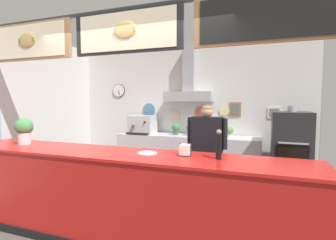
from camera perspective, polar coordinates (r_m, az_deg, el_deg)
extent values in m
plane|color=#514C47|center=(3.62, -8.21, -22.35)|extent=(6.18, 6.18, 0.00)
cube|color=gray|center=(5.63, 4.21, 2.22)|extent=(5.12, 0.12, 2.83)
cube|color=silver|center=(5.57, 4.03, 2.20)|extent=(5.08, 0.01, 2.79)
cylinder|color=black|center=(6.22, -10.83, 6.41)|extent=(0.32, 0.02, 0.32)
cylinder|color=white|center=(6.21, -10.89, 6.41)|extent=(0.29, 0.01, 0.29)
cube|color=black|center=(6.20, -10.79, 5.93)|extent=(0.04, 0.01, 0.11)
cylinder|color=teal|center=(5.86, -4.23, 2.30)|extent=(0.29, 0.02, 0.29)
cylinder|color=beige|center=(5.64, 1.41, 0.82)|extent=(0.25, 0.02, 0.25)
cylinder|color=#C1664C|center=(5.47, 7.37, 1.50)|extent=(0.29, 0.02, 0.29)
cylinder|color=beige|center=(5.38, 12.34, 2.05)|extent=(0.20, 0.02, 0.20)
cube|color=white|center=(5.34, 22.46, 1.51)|extent=(0.24, 0.02, 0.22)
cube|color=slate|center=(5.33, 22.46, 1.50)|extent=(0.17, 0.01, 0.16)
cube|color=#997047|center=(5.36, 14.62, 2.31)|extent=(0.23, 0.02, 0.29)
cube|color=#5D5D5D|center=(5.35, 14.61, 2.31)|extent=(0.17, 0.01, 0.21)
cube|color=#A3A5AD|center=(5.37, 4.57, 5.20)|extent=(0.99, 0.36, 0.20)
cube|color=#A3A5AD|center=(5.47, 4.78, 11.36)|extent=(0.24, 0.24, 0.97)
cube|color=#2D2D2D|center=(3.39, -8.97, 23.16)|extent=(4.63, 0.04, 0.04)
cube|color=#9E754C|center=(4.24, -28.35, 15.00)|extent=(1.42, 0.05, 0.51)
cube|color=beige|center=(4.22, -28.64, 15.04)|extent=(1.28, 0.01, 0.45)
ellipsoid|color=tan|center=(4.22, -28.77, 15.22)|extent=(0.30, 0.04, 0.21)
cube|color=#51843D|center=(4.21, -28.86, 15.23)|extent=(0.28, 0.01, 0.05)
cube|color=black|center=(3.29, -9.18, 18.75)|extent=(1.42, 0.05, 0.51)
cube|color=beige|center=(3.27, -9.44, 18.86)|extent=(1.28, 0.01, 0.45)
ellipsoid|color=#E5BC70|center=(3.26, -9.55, 19.12)|extent=(0.29, 0.04, 0.21)
cube|color=tan|center=(3.25, -9.62, 19.15)|extent=(0.28, 0.01, 0.05)
cube|color=olive|center=(2.90, 20.53, 20.54)|extent=(1.42, 0.05, 0.51)
cube|color=black|center=(2.87, 20.54, 20.70)|extent=(1.28, 0.01, 0.45)
cube|color=#B21916|center=(3.18, -11.03, -16.44)|extent=(4.23, 0.68, 1.00)
cube|color=red|center=(3.03, -11.18, -7.29)|extent=(4.31, 0.72, 0.03)
cube|color=silver|center=(5.34, 4.11, -8.25)|extent=(2.90, 0.63, 0.92)
cube|color=#9FA1A5|center=(5.41, 4.09, -11.28)|extent=(2.75, 0.58, 0.02)
cube|color=#232326|center=(4.82, 25.46, -6.90)|extent=(0.61, 0.64, 1.43)
cube|color=black|center=(4.48, 25.89, -6.27)|extent=(0.46, 0.02, 0.20)
cube|color=#A3A5AD|center=(4.44, 25.97, -4.66)|extent=(0.43, 0.02, 0.02)
cylinder|color=#A3A5AD|center=(4.74, 25.76, 2.24)|extent=(0.14, 0.14, 0.10)
cube|color=#232328|center=(4.08, 8.48, -12.87)|extent=(0.35, 0.22, 0.84)
cube|color=black|center=(3.93, 8.59, -3.23)|extent=(0.47, 0.24, 0.54)
cylinder|color=black|center=(3.87, 12.43, -3.00)|extent=(0.08, 0.08, 0.46)
cylinder|color=black|center=(4.00, 4.89, -2.67)|extent=(0.08, 0.08, 0.46)
sphere|color=#D8AD8E|center=(3.90, 8.65, 1.89)|extent=(0.18, 0.18, 0.18)
ellipsoid|color=olive|center=(3.90, 8.66, 2.49)|extent=(0.17, 0.17, 0.10)
cube|color=silver|center=(5.57, -5.66, -0.98)|extent=(0.53, 0.41, 0.38)
cylinder|color=#4C4C51|center=(5.41, -7.75, -1.36)|extent=(0.06, 0.06, 0.06)
cube|color=black|center=(5.37, -6.79, -3.02)|extent=(0.48, 0.10, 0.04)
sphere|color=black|center=(5.29, -5.18, -0.43)|extent=(0.04, 0.04, 0.04)
cylinder|color=beige|center=(5.23, 5.09, -2.96)|extent=(0.14, 0.14, 0.08)
ellipsoid|color=#2D6638|center=(5.22, 5.09, -1.81)|extent=(0.18, 0.18, 0.16)
cylinder|color=beige|center=(5.12, 13.30, -3.32)|extent=(0.10, 0.10, 0.07)
ellipsoid|color=#5B844C|center=(5.10, 13.32, -2.29)|extent=(0.17, 0.17, 0.15)
cylinder|color=#4C4C51|center=(5.34, 1.70, -2.78)|extent=(0.10, 0.10, 0.09)
ellipsoid|color=#387A3D|center=(5.33, 1.70, -1.67)|extent=(0.17, 0.17, 0.15)
cylinder|color=white|center=(2.91, -4.60, -7.29)|extent=(0.21, 0.21, 0.01)
cylinder|color=black|center=(2.66, 11.16, -5.80)|extent=(0.06, 0.06, 0.26)
sphere|color=gray|center=(2.63, 11.21, -2.63)|extent=(0.05, 0.05, 0.05)
cube|color=#262628|center=(2.81, 3.83, -7.74)|extent=(0.12, 0.12, 0.01)
cylinder|color=#262628|center=(2.81, 2.63, -6.39)|extent=(0.01, 0.01, 0.14)
cylinder|color=#262628|center=(2.78, 5.05, -6.53)|extent=(0.01, 0.01, 0.14)
cube|color=white|center=(2.79, 3.83, -6.60)|extent=(0.10, 0.10, 0.12)
cylinder|color=silver|center=(4.00, -29.16, -3.57)|extent=(0.16, 0.16, 0.16)
cylinder|color=gray|center=(4.01, -29.13, -4.29)|extent=(0.15, 0.15, 0.05)
ellipsoid|color=#47894C|center=(3.98, -29.24, -1.28)|extent=(0.23, 0.23, 0.23)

